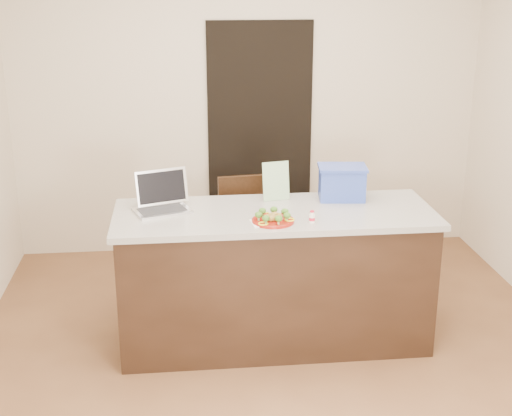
{
  "coord_description": "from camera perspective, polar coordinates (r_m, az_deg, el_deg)",
  "views": [
    {
      "loc": [
        -0.58,
        -4.04,
        2.4
      ],
      "look_at": [
        -0.13,
        0.2,
        0.96
      ],
      "focal_mm": 50.0,
      "sensor_mm": 36.0,
      "label": 1
    }
  ],
  "objects": [
    {
      "name": "doorway",
      "position": [
        6.21,
        0.31,
        5.58
      ],
      "size": [
        0.9,
        0.02,
        2.0
      ],
      "primitive_type": "cube",
      "color": "black",
      "rests_on": "ground"
    },
    {
      "name": "leaflet",
      "position": [
        4.77,
        1.6,
        2.16
      ],
      "size": [
        0.19,
        0.07,
        0.26
      ],
      "primitive_type": "cube",
      "rotation": [
        -0.14,
        0.0,
        0.18
      ],
      "color": "silver",
      "rests_on": "island"
    },
    {
      "name": "laptop",
      "position": [
        4.64,
        -7.53,
        0.71
      ],
      "size": [
        0.4,
        0.38,
        0.24
      ],
      "rotation": [
        0.0,
        0.0,
        0.34
      ],
      "color": "silver",
      "rests_on": "island"
    },
    {
      "name": "meatballs",
      "position": [
        4.37,
        1.41,
        -0.7
      ],
      "size": [
        0.1,
        0.11,
        0.04
      ],
      "color": "olive",
      "rests_on": "plate"
    },
    {
      "name": "chair",
      "position": [
        5.44,
        -0.86,
        -1.65
      ],
      "size": [
        0.44,
        0.44,
        0.91
      ],
      "rotation": [
        0.0,
        0.0,
        0.11
      ],
      "color": "#341E0F",
      "rests_on": "ground"
    },
    {
      "name": "pepper_rings",
      "position": [
        4.37,
        1.37,
        -0.89
      ],
      "size": [
        0.23,
        0.23,
        0.01
      ],
      "color": "yellow",
      "rests_on": "plate"
    },
    {
      "name": "ground",
      "position": [
        4.73,
        1.82,
        -11.88
      ],
      "size": [
        4.0,
        4.0,
        0.0
      ],
      "primitive_type": "plane",
      "color": "brown",
      "rests_on": "ground"
    },
    {
      "name": "broccoli",
      "position": [
        4.36,
        1.37,
        -0.5
      ],
      "size": [
        0.22,
        0.22,
        0.04
      ],
      "color": "#2B5516",
      "rests_on": "plate"
    },
    {
      "name": "knife",
      "position": [
        4.34,
        1.03,
        -1.16
      ],
      "size": [
        0.07,
        0.21,
        0.01
      ],
      "rotation": [
        0.0,
        0.0,
        0.45
      ],
      "color": "white",
      "rests_on": "napkin"
    },
    {
      "name": "blue_box",
      "position": [
        4.82,
        6.89,
        2.05
      ],
      "size": [
        0.34,
        0.27,
        0.23
      ],
      "rotation": [
        0.0,
        0.0,
        -0.11
      ],
      "color": "#2D45A5",
      "rests_on": "island"
    },
    {
      "name": "island",
      "position": [
        4.74,
        1.46,
        -5.53
      ],
      "size": [
        2.06,
        0.76,
        0.92
      ],
      "color": "black",
      "rests_on": "ground"
    },
    {
      "name": "room_shell",
      "position": [
        4.15,
        2.05,
        7.78
      ],
      "size": [
        4.0,
        4.0,
        4.0
      ],
      "color": "white",
      "rests_on": "ground"
    },
    {
      "name": "yogurt_bottle",
      "position": [
        4.37,
        4.5,
        -0.78
      ],
      "size": [
        0.04,
        0.04,
        0.08
      ],
      "rotation": [
        0.0,
        0.0,
        -0.22
      ],
      "color": "white",
      "rests_on": "island"
    },
    {
      "name": "fork",
      "position": [
        4.37,
        0.33,
        -1.07
      ],
      "size": [
        0.07,
        0.16,
        0.0
      ],
      "rotation": [
        0.0,
        0.0,
        0.46
      ],
      "color": "silver",
      "rests_on": "napkin"
    },
    {
      "name": "plate",
      "position": [
        4.38,
        1.37,
        -1.01
      ],
      "size": [
        0.26,
        0.26,
        0.02
      ],
      "rotation": [
        0.0,
        0.0,
        -0.08
      ],
      "color": "maroon",
      "rests_on": "island"
    },
    {
      "name": "napkin",
      "position": [
        4.36,
        0.6,
        -1.18
      ],
      "size": [
        0.16,
        0.16,
        0.01
      ],
      "primitive_type": "cube",
      "rotation": [
        0.0,
        0.0,
        0.13
      ],
      "color": "silver",
      "rests_on": "island"
    }
  ]
}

